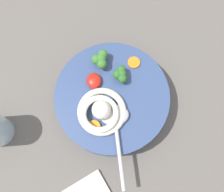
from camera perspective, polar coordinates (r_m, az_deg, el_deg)
name	(u,v)px	position (r cm, az deg, el deg)	size (l,w,h in cm)	color
table_slab	(123,108)	(64.86, 2.34, -2.60)	(100.70, 100.70, 3.22)	#5B5651
soup_bowl	(112,99)	(60.44, 0.00, -0.70)	(25.03, 25.03, 6.01)	#334775
noodle_pile	(101,112)	(55.44, -2.31, -3.36)	(11.35, 11.13, 4.56)	silver
soup_spoon	(115,122)	(55.66, 0.71, -5.50)	(17.27, 6.09, 1.60)	#B7B7BC
chili_sauce_dollop	(94,81)	(57.89, -3.86, 3.26)	(3.52, 3.17, 1.58)	red
broccoli_floret_near_spoon	(101,59)	(58.12, -2.42, 7.80)	(4.22, 3.63, 3.34)	#7A9E60
broccoli_floret_front	(121,74)	(57.09, 2.01, 4.66)	(3.84, 3.31, 3.04)	#7A9E60
carrot_slice_rear	(94,127)	(56.08, -3.85, -6.54)	(2.72, 2.72, 0.71)	orange
carrot_slice_beside_noodles	(134,63)	(60.00, 4.65, 7.09)	(2.71, 2.71, 0.42)	orange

